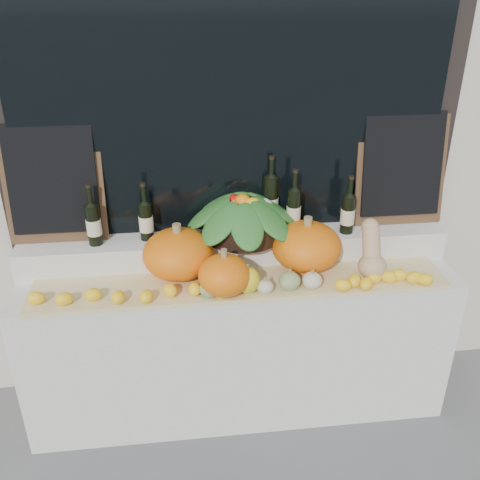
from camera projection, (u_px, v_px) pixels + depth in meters
name	position (u px, v px, depth m)	size (l,w,h in m)	color
display_sill	(238.00, 341.00, 3.03)	(2.30, 0.55, 0.88)	silver
rear_tier	(235.00, 247.00, 2.93)	(2.30, 0.25, 0.16)	silver
straw_bedding	(241.00, 284.00, 2.71)	(2.10, 0.32, 0.03)	tan
pumpkin_left	(178.00, 254.00, 2.71)	(0.36, 0.36, 0.25)	orange
pumpkin_right	(306.00, 246.00, 2.78)	(0.37, 0.37, 0.25)	orange
pumpkin_center	(224.00, 275.00, 2.57)	(0.26, 0.26, 0.20)	orange
butternut_squash	(372.00, 254.00, 2.72)	(0.15, 0.21, 0.29)	tan
decorative_gourds	(262.00, 282.00, 2.61)	(0.61, 0.13, 0.16)	#2F621D
lemon_heap	(244.00, 288.00, 2.60)	(2.20, 0.16, 0.06)	yellow
produce_bowl	(243.00, 215.00, 2.83)	(0.64, 0.64, 0.25)	black
wine_bottle_far_left	(94.00, 224.00, 2.74)	(0.08, 0.08, 0.33)	black
wine_bottle_near_left	(146.00, 221.00, 2.80)	(0.08, 0.08, 0.31)	black
wine_bottle_tall	(271.00, 202.00, 2.89)	(0.08, 0.08, 0.41)	black
wine_bottle_near_right	(294.00, 211.00, 2.85)	(0.08, 0.08, 0.36)	black
wine_bottle_far_right	(348.00, 214.00, 2.87)	(0.08, 0.08, 0.32)	black
chalkboard_left	(53.00, 182.00, 2.70)	(0.50, 0.12, 0.62)	#4C331E
chalkboard_right	(402.00, 167.00, 2.90)	(0.50, 0.12, 0.62)	#4C331E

